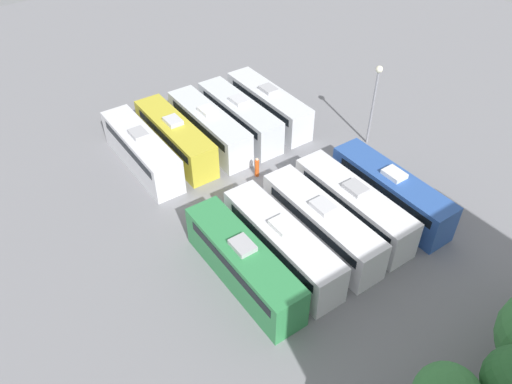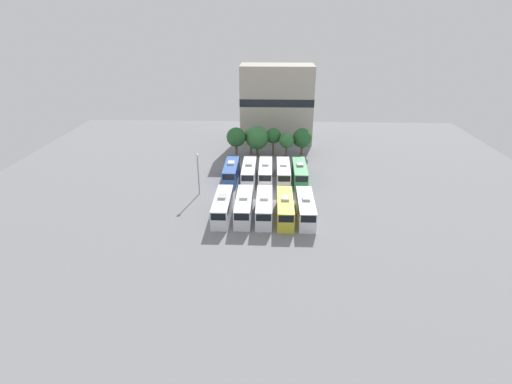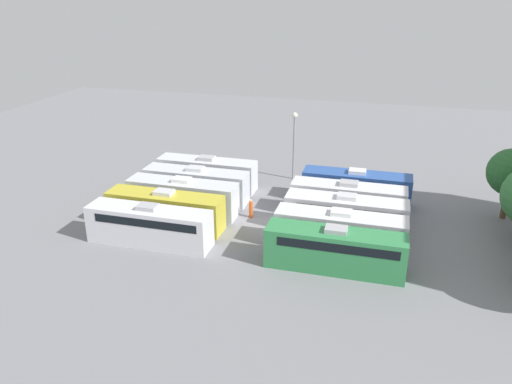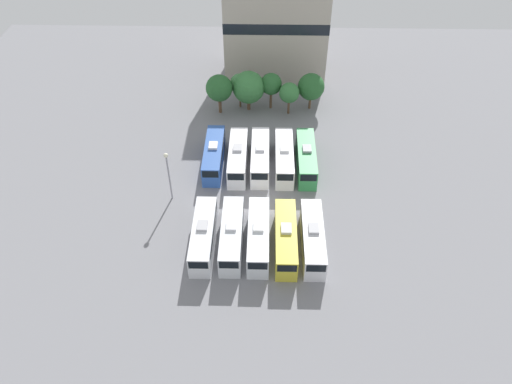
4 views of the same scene
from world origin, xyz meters
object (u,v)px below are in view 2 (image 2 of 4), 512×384
at_px(bus_0, 222,206).
at_px(tree_3, 273,136).
at_px(bus_4, 306,207).
at_px(tree_5, 302,138).
at_px(bus_5, 231,171).
at_px(depot_building, 277,103).
at_px(bus_2, 264,206).
at_px(worker_person, 261,194).
at_px(tree_0, 236,137).
at_px(bus_6, 249,172).
at_px(tree_1, 251,136).
at_px(tree_4, 287,141).
at_px(bus_7, 265,172).
at_px(tree_2, 257,138).
at_px(bus_9, 300,172).
at_px(bus_8, 283,172).
at_px(bus_1, 244,206).
at_px(bus_3, 285,207).
at_px(light_pole, 198,167).

xyz_separation_m(bus_0, tree_3, (7.93, 30.15, 2.66)).
xyz_separation_m(bus_4, tree_5, (1.44, 30.31, 2.27)).
relative_size(bus_5, depot_building, 0.56).
relative_size(bus_2, tree_5, 1.69).
relative_size(bus_4, depot_building, 0.56).
relative_size(worker_person, tree_0, 0.27).
xyz_separation_m(bus_6, tree_1, (-0.38, 15.45, 2.52)).
distance_m(bus_5, tree_4, 17.24).
bearing_deg(bus_4, bus_7, 112.91).
bearing_deg(bus_6, tree_2, 85.98).
bearing_deg(worker_person, bus_4, -42.87).
relative_size(bus_4, tree_0, 1.58).
xyz_separation_m(bus_9, tree_3, (-4.96, 15.24, 2.66)).
relative_size(bus_8, tree_0, 1.58).
xyz_separation_m(bus_0, tree_4, (10.80, 28.57, 2.06)).
bearing_deg(bus_8, tree_4, 85.89).
relative_size(bus_6, tree_1, 1.76).
bearing_deg(bus_7, bus_1, -101.79).
bearing_deg(worker_person, bus_7, 85.83).
relative_size(bus_3, bus_6, 1.00).
distance_m(bus_4, tree_5, 30.43).
bearing_deg(bus_8, bus_5, 177.61).
bearing_deg(bus_6, bus_5, 172.41).
xyz_separation_m(tree_1, tree_4, (7.85, -1.77, -0.45)).
xyz_separation_m(bus_1, bus_5, (-3.41, 15.24, 0.00)).
distance_m(bus_4, tree_3, 30.82).
xyz_separation_m(bus_2, tree_5, (7.81, 30.12, 2.27)).
distance_m(light_pole, tree_0, 21.12).
xyz_separation_m(tree_3, tree_5, (6.38, 0.00, -0.40)).
height_order(bus_1, bus_5, same).
bearing_deg(tree_4, bus_8, -94.11).
relative_size(bus_6, depot_building, 0.56).
relative_size(light_pole, tree_1, 1.27).
distance_m(bus_3, tree_1, 31.41).
distance_m(tree_3, tree_5, 6.39).
height_order(bus_6, bus_9, same).
height_order(bus_6, depot_building, depot_building).
relative_size(light_pole, depot_building, 0.41).
relative_size(bus_6, bus_7, 1.00).
bearing_deg(bus_5, tree_1, 78.60).
xyz_separation_m(bus_3, tree_5, (4.60, 30.38, 2.27)).
height_order(bus_1, tree_0, tree_0).
xyz_separation_m(bus_2, bus_3, (3.21, -0.25, 0.00)).
bearing_deg(light_pole, bus_6, 39.01).
relative_size(tree_5, depot_building, 0.33).
xyz_separation_m(bus_2, tree_1, (-3.55, 30.31, 2.52)).
relative_size(bus_7, tree_1, 1.76).
distance_m(bus_3, tree_4, 28.89).
bearing_deg(tree_0, tree_5, 5.91).
bearing_deg(bus_3, tree_0, 108.96).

